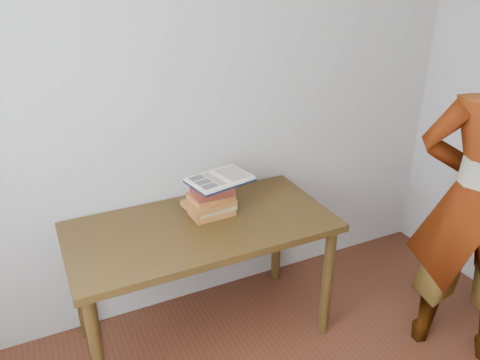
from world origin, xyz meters
TOP-DOWN VIEW (x-y plane):
  - room_shell at (-0.08, 0.01)m, footprint 3.54×3.54m
  - desk at (-0.09, 1.38)m, footprint 1.38×0.69m
  - book_stack at (-0.00, 1.44)m, footprint 0.28×0.20m
  - open_book at (0.05, 1.45)m, footprint 0.36×0.28m

SIDE VIEW (x-z plane):
  - desk at x=-0.09m, z-range 0.27..1.01m
  - book_stack at x=0.00m, z-range 0.74..0.92m
  - open_book at x=0.05m, z-range 0.92..0.95m
  - room_shell at x=-0.08m, z-range 0.32..2.94m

